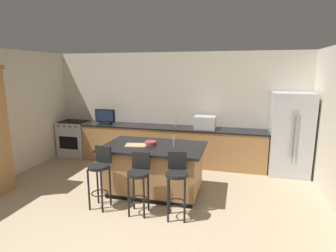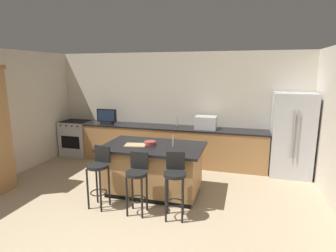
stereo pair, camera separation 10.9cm
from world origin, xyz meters
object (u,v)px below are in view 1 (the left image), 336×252
(bar_stool_center, at_px, (139,178))
(cutting_board, at_px, (136,145))
(bar_stool_left, at_px, (100,172))
(kitchen_island, at_px, (154,169))
(microwave, at_px, (205,122))
(tv_monitor, at_px, (105,117))
(refrigerator, at_px, (290,134))
(cell_phone, at_px, (141,146))
(range_oven, at_px, (75,138))
(bar_stool_right, at_px, (177,180))
(fruit_bowl, at_px, (151,143))

(bar_stool_center, relative_size, cutting_board, 2.60)
(bar_stool_left, height_order, cutting_board, bar_stool_left)
(kitchen_island, height_order, bar_stool_center, bar_stool_center)
(microwave, distance_m, tv_monitor, 2.51)
(refrigerator, distance_m, cell_phone, 3.24)
(range_oven, bearing_deg, tv_monitor, -3.10)
(microwave, relative_size, bar_stool_right, 0.47)
(tv_monitor, height_order, bar_stool_center, tv_monitor)
(fruit_bowl, bearing_deg, cutting_board, -151.63)
(kitchen_island, xyz_separation_m, bar_stool_right, (0.60, -0.75, 0.15))
(tv_monitor, xyz_separation_m, bar_stool_center, (1.79, -2.40, -0.49))
(bar_stool_right, bearing_deg, refrigerator, 40.76)
(kitchen_island, xyz_separation_m, bar_stool_left, (-0.68, -0.75, 0.15))
(bar_stool_right, relative_size, cell_phone, 6.78)
(fruit_bowl, relative_size, cutting_board, 0.57)
(range_oven, bearing_deg, refrigerator, -0.53)
(range_oven, height_order, bar_stool_center, bar_stool_center)
(bar_stool_center, bearing_deg, tv_monitor, 124.06)
(microwave, xyz_separation_m, bar_stool_center, (-0.71, -2.46, -0.46))
(range_oven, distance_m, bar_stool_center, 3.67)
(range_oven, xyz_separation_m, bar_stool_right, (3.33, -2.44, 0.16))
(cell_phone, distance_m, cutting_board, 0.09)
(range_oven, bearing_deg, cutting_board, -36.15)
(bar_stool_left, bearing_deg, kitchen_island, 53.40)
(cutting_board, bearing_deg, bar_stool_right, -36.20)
(range_oven, bearing_deg, bar_stool_right, -36.17)
(bar_stool_center, relative_size, cell_phone, 6.49)
(range_oven, xyz_separation_m, microwave, (3.44, 0.00, 0.59))
(kitchen_island, relative_size, bar_stool_right, 1.78)
(bar_stool_center, distance_m, bar_stool_right, 0.60)
(refrigerator, xyz_separation_m, fruit_bowl, (-2.61, -1.60, 0.04))
(range_oven, height_order, fruit_bowl, fruit_bowl)
(refrigerator, height_order, cell_phone, refrigerator)
(bar_stool_center, bearing_deg, microwave, 71.20)
(refrigerator, distance_m, bar_stool_right, 3.09)
(bar_stool_center, xyz_separation_m, bar_stool_right, (0.60, 0.02, 0.03))
(kitchen_island, distance_m, bar_stool_right, 0.97)
(kitchen_island, bearing_deg, bar_stool_center, -90.12)
(microwave, height_order, tv_monitor, tv_monitor)
(refrigerator, relative_size, cell_phone, 11.85)
(fruit_bowl, xyz_separation_m, cell_phone, (-0.15, -0.11, -0.03))
(kitchen_island, relative_size, range_oven, 1.97)
(bar_stool_right, bearing_deg, cutting_board, 133.59)
(cutting_board, bearing_deg, microwave, 60.30)
(bar_stool_left, relative_size, bar_stool_right, 1.00)
(microwave, distance_m, bar_stool_right, 2.48)
(refrigerator, height_order, bar_stool_left, refrigerator)
(refrigerator, relative_size, bar_stool_left, 1.75)
(kitchen_island, bearing_deg, tv_monitor, 137.66)
(tv_monitor, height_order, fruit_bowl, tv_monitor)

